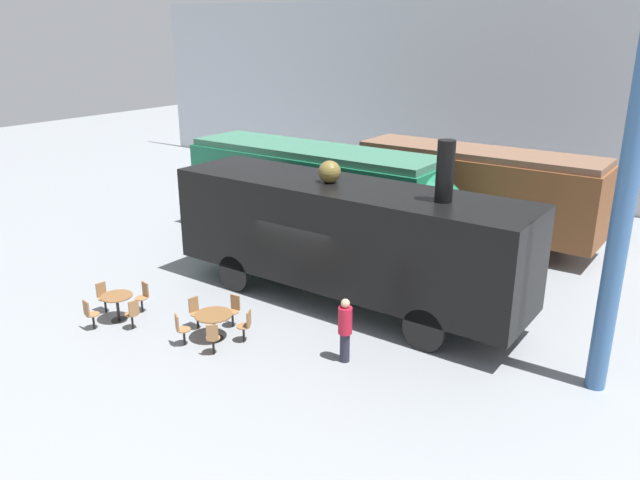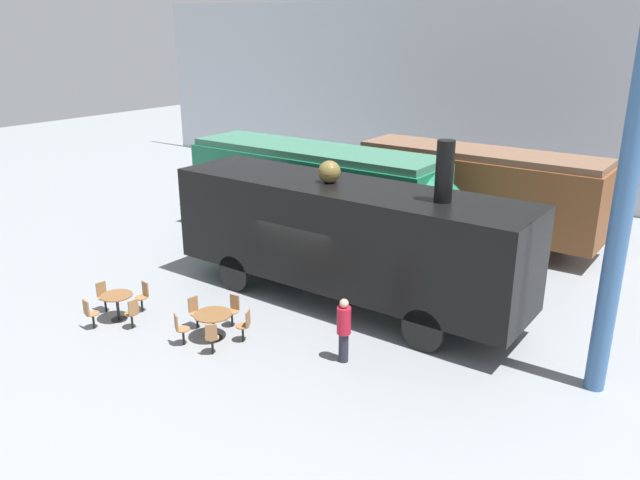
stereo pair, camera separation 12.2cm
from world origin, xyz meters
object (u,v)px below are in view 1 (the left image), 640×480
object	(u,v)px
streamlined_locomotive	(331,192)
steam_locomotive	(345,233)
cafe_chair_0	(213,337)
cafe_table_mid	(117,301)
visitor_person	(345,328)
passenger_coach_wooden	(476,188)
cafe_table_near	(214,319)

from	to	relation	value
streamlined_locomotive	steam_locomotive	size ratio (longest dim) A/B	1.11
cafe_chair_0	steam_locomotive	bearing A→B (deg)	-54.23
steam_locomotive	cafe_table_mid	distance (m)	6.58
streamlined_locomotive	visitor_person	size ratio (longest dim) A/B	7.20
steam_locomotive	visitor_person	bearing A→B (deg)	-56.26
passenger_coach_wooden	cafe_table_near	xyz separation A→B (m)	(-2.36, -11.37, -1.46)
cafe_table_near	steam_locomotive	bearing A→B (deg)	68.88
cafe_table_near	cafe_table_mid	world-z (taller)	cafe_table_mid
steam_locomotive	passenger_coach_wooden	bearing A→B (deg)	83.40
streamlined_locomotive	visitor_person	world-z (taller)	streamlined_locomotive
streamlined_locomotive	cafe_table_near	size ratio (longest dim) A/B	12.03
passenger_coach_wooden	cafe_table_mid	xyz separation A→B (m)	(-5.28, -12.14, -1.45)
streamlined_locomotive	cafe_table_near	world-z (taller)	streamlined_locomotive
cafe_table_near	cafe_chair_0	distance (m)	0.87
passenger_coach_wooden	cafe_chair_0	bearing A→B (deg)	-98.39
steam_locomotive	cafe_table_mid	world-z (taller)	steam_locomotive
cafe_table_near	cafe_table_mid	xyz separation A→B (m)	(-2.92, -0.77, 0.01)
passenger_coach_wooden	cafe_chair_0	distance (m)	12.23
steam_locomotive	cafe_table_mid	xyz separation A→B (m)	(-4.41, -4.63, -1.56)
cafe_table_near	cafe_chair_0	xyz separation A→B (m)	(0.59, -0.63, -0.07)
streamlined_locomotive	cafe_table_mid	bearing A→B (deg)	-98.01
passenger_coach_wooden	streamlined_locomotive	distance (m)	5.40
steam_locomotive	cafe_table_near	distance (m)	4.42
streamlined_locomotive	visitor_person	bearing A→B (deg)	-53.13
cafe_table_near	cafe_table_mid	bearing A→B (deg)	-165.16
cafe_chair_0	cafe_table_near	bearing A→B (deg)	-0.00
passenger_coach_wooden	cafe_table_near	size ratio (longest dim) A/B	9.16
streamlined_locomotive	cafe_chair_0	size ratio (longest dim) A/B	13.63
cafe_table_near	cafe_chair_0	world-z (taller)	cafe_chair_0
passenger_coach_wooden	cafe_table_mid	world-z (taller)	passenger_coach_wooden
cafe_chair_0	streamlined_locomotive	bearing A→B (deg)	-27.65
cafe_table_near	cafe_table_mid	size ratio (longest dim) A/B	1.14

